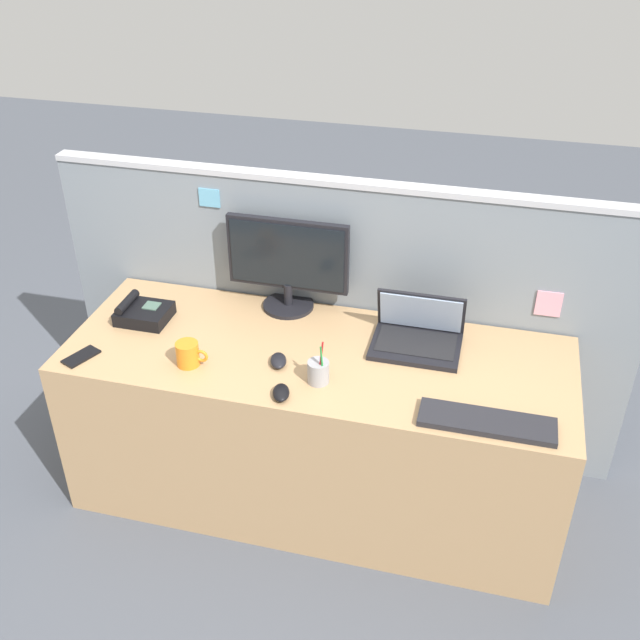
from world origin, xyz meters
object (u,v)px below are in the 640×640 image
at_px(computer_mouse_left_hand, 281,393).
at_px(coffee_mug, 188,354).
at_px(desktop_monitor, 288,261).
at_px(laptop, 418,333).
at_px(desk_phone, 143,313).
at_px(computer_mouse_right_hand, 278,361).
at_px(cell_phone_black_slab, 81,357).
at_px(pen_cup, 318,372).
at_px(keyboard_main, 487,422).

bearing_deg(computer_mouse_left_hand, coffee_mug, 149.55).
xyz_separation_m(desktop_monitor, laptop, (0.57, -0.15, -0.17)).
height_order(laptop, desk_phone, laptop).
bearing_deg(coffee_mug, computer_mouse_right_hand, 14.49).
bearing_deg(desktop_monitor, desk_phone, -155.59).
bearing_deg(cell_phone_black_slab, coffee_mug, 31.42).
height_order(laptop, computer_mouse_right_hand, laptop).
distance_m(pen_cup, coffee_mug, 0.50).
xyz_separation_m(computer_mouse_left_hand, cell_phone_black_slab, (-0.81, 0.04, -0.01)).
bearing_deg(keyboard_main, cell_phone_black_slab, 179.55).
bearing_deg(desktop_monitor, computer_mouse_left_hand, -76.24).
bearing_deg(desktop_monitor, computer_mouse_right_hand, -78.99).
bearing_deg(coffee_mug, laptop, 23.39).
height_order(desk_phone, pen_cup, pen_cup).
height_order(desktop_monitor, cell_phone_black_slab, desktop_monitor).
height_order(computer_mouse_right_hand, computer_mouse_left_hand, same).
xyz_separation_m(computer_mouse_left_hand, coffee_mug, (-0.39, 0.10, 0.03)).
bearing_deg(cell_phone_black_slab, pen_cup, 27.88).
relative_size(desk_phone, coffee_mug, 1.64).
relative_size(laptop, cell_phone_black_slab, 2.47).
distance_m(desk_phone, computer_mouse_right_hand, 0.65).
bearing_deg(desk_phone, desktop_monitor, 24.41).
relative_size(laptop, keyboard_main, 0.75).
relative_size(pen_cup, coffee_mug, 1.45).
height_order(computer_mouse_left_hand, cell_phone_black_slab, computer_mouse_left_hand).
xyz_separation_m(keyboard_main, coffee_mug, (-1.11, 0.08, 0.04)).
xyz_separation_m(desk_phone, computer_mouse_right_hand, (0.63, -0.16, -0.02)).
relative_size(computer_mouse_right_hand, pen_cup, 0.55).
height_order(computer_mouse_left_hand, coffee_mug, coffee_mug).
bearing_deg(keyboard_main, desk_phone, 167.15).
relative_size(desk_phone, pen_cup, 1.13).
xyz_separation_m(laptop, desk_phone, (-1.12, -0.10, -0.02)).
relative_size(laptop, desk_phone, 1.68).
relative_size(laptop, computer_mouse_left_hand, 3.43).
distance_m(computer_mouse_left_hand, pen_cup, 0.16).
bearing_deg(computer_mouse_left_hand, keyboard_main, -14.23).
bearing_deg(coffee_mug, desktop_monitor, 63.85).
bearing_deg(laptop, keyboard_main, -55.22).
height_order(desktop_monitor, desk_phone, desktop_monitor).
xyz_separation_m(computer_mouse_right_hand, cell_phone_black_slab, (-0.74, -0.15, -0.01)).
xyz_separation_m(pen_cup, cell_phone_black_slab, (-0.91, -0.08, -0.04)).
relative_size(computer_mouse_right_hand, computer_mouse_left_hand, 1.00).
bearing_deg(keyboard_main, computer_mouse_right_hand, 168.54).
bearing_deg(cell_phone_black_slab, desk_phone, 93.32).
relative_size(desktop_monitor, desk_phone, 2.49).
xyz_separation_m(desk_phone, pen_cup, (0.80, -0.23, 0.01)).
bearing_deg(cell_phone_black_slab, computer_mouse_right_hand, 34.11).
height_order(pen_cup, coffee_mug, pen_cup).
bearing_deg(coffee_mug, desk_phone, 140.89).
xyz_separation_m(cell_phone_black_slab, coffee_mug, (0.42, 0.06, 0.04)).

